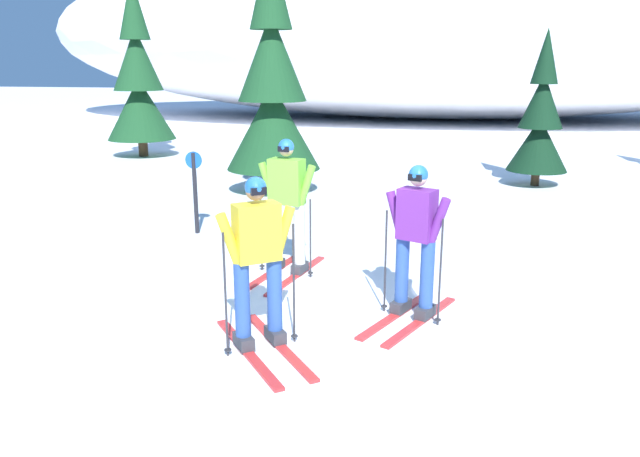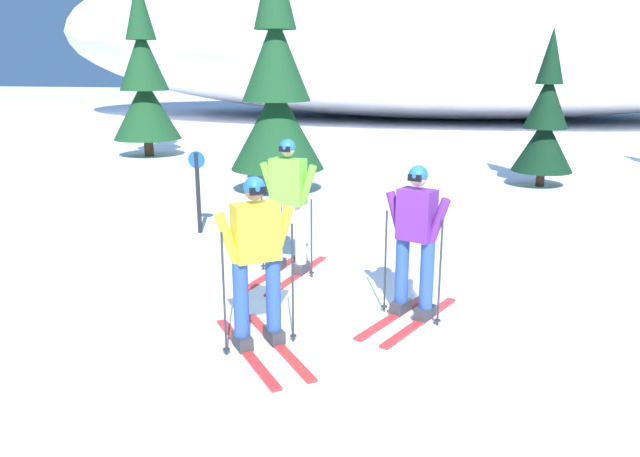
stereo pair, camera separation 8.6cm
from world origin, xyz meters
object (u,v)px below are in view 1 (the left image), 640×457
(pine_tree_left, at_px, (271,119))
(pine_tree_center_right, at_px, (540,122))
(skier_lime_jacket, at_px, (287,203))
(trail_marker_post, at_px, (195,187))
(pine_tree_center_left, at_px, (272,91))
(skier_purple_jacket, at_px, (415,240))
(pine_tree_far_left, at_px, (138,83))
(skier_yellow_jacket, at_px, (258,260))

(pine_tree_left, xyz_separation_m, pine_tree_center_right, (6.38, -0.32, 0.07))
(skier_lime_jacket, relative_size, trail_marker_post, 1.32)
(pine_tree_center_left, relative_size, trail_marker_post, 3.82)
(skier_purple_jacket, xyz_separation_m, pine_tree_center_right, (2.31, 8.28, 0.58))
(skier_purple_jacket, distance_m, pine_tree_far_left, 13.90)
(skier_lime_jacket, bearing_deg, pine_tree_far_left, 126.18)
(pine_tree_center_left, distance_m, pine_tree_center_right, 6.06)
(skier_yellow_jacket, distance_m, pine_tree_center_left, 7.76)
(skier_lime_jacket, bearing_deg, skier_yellow_jacket, -82.46)
(skier_yellow_jacket, xyz_separation_m, trail_marker_post, (-2.28, 3.89, -0.13))
(pine_tree_far_left, relative_size, trail_marker_post, 3.81)
(skier_yellow_jacket, distance_m, pine_tree_center_right, 10.09)
(skier_purple_jacket, bearing_deg, skier_yellow_jacket, -143.49)
(skier_lime_jacket, xyz_separation_m, pine_tree_far_left, (-6.99, 9.57, 1.21))
(trail_marker_post, bearing_deg, pine_tree_far_left, 122.33)
(skier_purple_jacket, height_order, skier_yellow_jacket, skier_yellow_jacket)
(skier_lime_jacket, xyz_separation_m, pine_tree_center_left, (-1.64, 5.16, 1.22))
(pine_tree_far_left, height_order, pine_tree_left, pine_tree_far_left)
(skier_purple_jacket, height_order, pine_tree_center_right, pine_tree_center_right)
(skier_purple_jacket, bearing_deg, trail_marker_post, 142.90)
(skier_yellow_jacket, bearing_deg, pine_tree_left, 105.19)
(pine_tree_left, distance_m, pine_tree_center_right, 6.39)
(skier_yellow_jacket, distance_m, trail_marker_post, 4.51)
(skier_purple_jacket, xyz_separation_m, skier_yellow_jacket, (-1.45, -1.07, 0.02))
(skier_purple_jacket, bearing_deg, pine_tree_center_left, 118.13)
(pine_tree_far_left, bearing_deg, skier_lime_jacket, -53.82)
(skier_purple_jacket, xyz_separation_m, pine_tree_center_left, (-3.39, 6.34, 1.29))
(skier_yellow_jacket, relative_size, trail_marker_post, 1.26)
(pine_tree_center_right, xyz_separation_m, trail_marker_post, (-6.04, -5.46, -0.69))
(pine_tree_center_left, bearing_deg, skier_purple_jacket, -61.87)
(pine_tree_far_left, height_order, pine_tree_center_right, pine_tree_far_left)
(skier_lime_jacket, bearing_deg, pine_tree_left, 107.41)
(skier_purple_jacket, relative_size, skier_yellow_jacket, 0.99)
(trail_marker_post, bearing_deg, skier_purple_jacket, -37.10)
(pine_tree_left, bearing_deg, pine_tree_center_right, -2.84)
(trail_marker_post, bearing_deg, pine_tree_left, 93.42)
(skier_yellow_jacket, height_order, pine_tree_center_left, pine_tree_center_left)
(pine_tree_left, height_order, trail_marker_post, pine_tree_left)
(skier_lime_jacket, relative_size, pine_tree_center_right, 0.51)
(pine_tree_center_left, xyz_separation_m, trail_marker_post, (-0.34, -3.52, -1.40))
(trail_marker_post, bearing_deg, pine_tree_center_left, 84.50)
(skier_lime_jacket, xyz_separation_m, pine_tree_center_right, (4.06, 7.10, 0.51))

